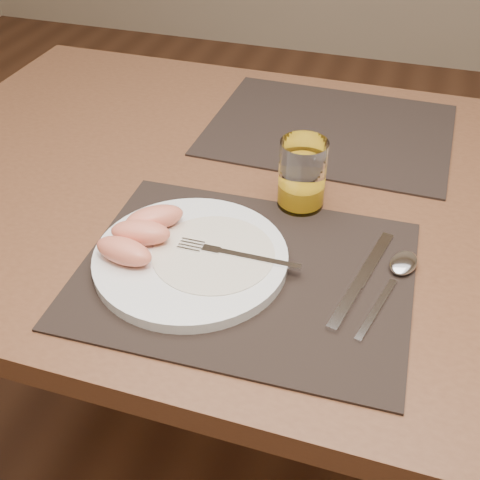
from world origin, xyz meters
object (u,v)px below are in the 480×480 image
object	(u,v)px
placemat_far	(329,129)
fork	(228,253)
table	(284,229)
juice_glass	(302,177)
spoon	(400,269)
plate	(191,258)
placemat_near	(245,273)
knife	(357,286)

from	to	relation	value
placemat_far	fork	distance (m)	0.43
table	juice_glass	xyz separation A→B (m)	(0.03, -0.04, 0.14)
placemat_far	table	bearing A→B (deg)	-97.33
table	spoon	size ratio (longest dim) A/B	7.34
plate	spoon	distance (m)	0.29
table	placemat_near	world-z (taller)	placemat_near
plate	juice_glass	size ratio (longest dim) A/B	2.46
table	spoon	xyz separation A→B (m)	(0.20, -0.16, 0.09)
placemat_far	spoon	world-z (taller)	spoon
placemat_far	fork	size ratio (longest dim) A/B	2.58
placemat_near	placemat_far	size ratio (longest dim) A/B	1.00
placemat_near	juice_glass	xyz separation A→B (m)	(0.03, 0.18, 0.05)
placemat_near	fork	distance (m)	0.04
placemat_near	knife	size ratio (longest dim) A/B	2.06
placemat_far	knife	size ratio (longest dim) A/B	2.06
fork	juice_glass	world-z (taller)	juice_glass
table	placemat_far	size ratio (longest dim) A/B	3.11
placemat_near	knife	world-z (taller)	knife
placemat_near	fork	size ratio (longest dim) A/B	2.58
knife	juice_glass	world-z (taller)	juice_glass
plate	fork	xyz separation A→B (m)	(0.05, 0.02, 0.01)
spoon	placemat_far	bearing A→B (deg)	114.20
knife	juice_glass	bearing A→B (deg)	125.00
knife	spoon	distance (m)	0.07
placemat_far	spoon	size ratio (longest dim) A/B	2.36
placemat_near	spoon	bearing A→B (deg)	17.25
fork	knife	bearing A→B (deg)	1.26
placemat_far	juice_glass	xyz separation A→B (m)	(0.00, -0.26, 0.05)
fork	spoon	bearing A→B (deg)	12.77
table	knife	size ratio (longest dim) A/B	6.41
spoon	juice_glass	size ratio (longest dim) A/B	1.73
placemat_far	juice_glass	distance (m)	0.26
plate	juice_glass	xyz separation A→B (m)	(0.11, 0.19, 0.04)
placemat_far	knife	bearing A→B (deg)	-74.34
placemat_far	knife	distance (m)	0.44
placemat_far	juice_glass	size ratio (longest dim) A/B	4.09
placemat_near	plate	distance (m)	0.08
placemat_near	juice_glass	distance (m)	0.19
placemat_near	fork	world-z (taller)	fork
table	spoon	world-z (taller)	spoon
table	juice_glass	world-z (taller)	juice_glass
table	fork	size ratio (longest dim) A/B	8.02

